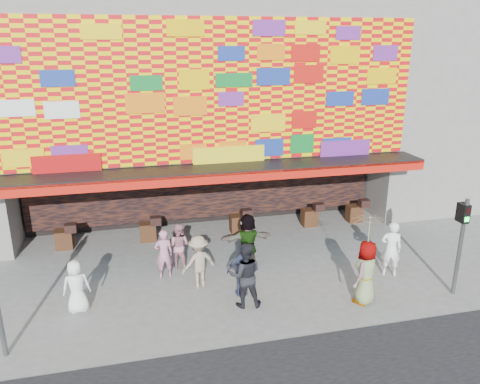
{
  "coord_description": "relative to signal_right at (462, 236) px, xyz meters",
  "views": [
    {
      "loc": [
        -2.92,
        -12.08,
        7.25
      ],
      "look_at": [
        0.46,
        2.0,
        2.53
      ],
      "focal_mm": 35.0,
      "sensor_mm": 36.0,
      "label": 1
    }
  ],
  "objects": [
    {
      "name": "ped_f",
      "position": [
        -5.57,
        3.16,
        -0.93
      ],
      "size": [
        1.73,
        0.57,
        1.86
      ],
      "primitive_type": "imported",
      "rotation": [
        0.0,
        0.0,
        3.15
      ],
      "color": "gray",
      "rests_on": "ground"
    },
    {
      "name": "ped_c",
      "position": [
        -6.23,
        0.83,
        -0.9
      ],
      "size": [
        1.03,
        0.86,
        1.92
      ],
      "primitive_type": "imported",
      "rotation": [
        0.0,
        0.0,
        3.0
      ],
      "color": "black",
      "rests_on": "ground"
    },
    {
      "name": "shop_building",
      "position": [
        -6.2,
        9.68,
        3.37
      ],
      "size": [
        15.2,
        9.4,
        10.0
      ],
      "color": "gray",
      "rests_on": "ground"
    },
    {
      "name": "ped_e",
      "position": [
        -6.16,
        1.41,
        -1.05
      ],
      "size": [
        0.95,
        0.4,
        1.62
      ],
      "primitive_type": "imported",
      "rotation": [
        0.0,
        0.0,
        3.13
      ],
      "color": "#353D5E",
      "rests_on": "ground"
    },
    {
      "name": "ped_b",
      "position": [
        -8.33,
        3.07,
        -1.05
      ],
      "size": [
        0.61,
        0.43,
        1.62
      ],
      "primitive_type": "imported",
      "rotation": [
        0.0,
        0.0,
        3.21
      ],
      "color": "#BA7891",
      "rests_on": "ground"
    },
    {
      "name": "neighbor_right",
      "position": [
        6.8,
        9.5,
        4.14
      ],
      "size": [
        11.0,
        8.0,
        12.0
      ],
      "primitive_type": "cube",
      "color": "gray",
      "rests_on": "ground"
    },
    {
      "name": "ped_a",
      "position": [
        -10.85,
        1.63,
        -1.09
      ],
      "size": [
        0.8,
        0.58,
        1.53
      ],
      "primitive_type": "imported",
      "rotation": [
        0.0,
        0.0,
        3.27
      ],
      "color": "white",
      "rests_on": "ground"
    },
    {
      "name": "ped_g",
      "position": [
        -2.84,
        0.2,
        -0.91
      ],
      "size": [
        1.1,
        1.03,
        1.89
      ],
      "primitive_type": "imported",
      "rotation": [
        0.0,
        0.0,
        3.77
      ],
      "color": "gray",
      "rests_on": "ground"
    },
    {
      "name": "signal_right",
      "position": [
        0.0,
        0.0,
        0.0
      ],
      "size": [
        0.22,
        0.2,
        3.0
      ],
      "color": "#59595B",
      "rests_on": "ground"
    },
    {
      "name": "ped_i",
      "position": [
        -7.79,
        3.67,
        -1.09
      ],
      "size": [
        0.94,
        0.87,
        1.54
      ],
      "primitive_type": "imported",
      "rotation": [
        0.0,
        0.0,
        2.63
      ],
      "color": "#C37E8D",
      "rests_on": "ground"
    },
    {
      "name": "parasol",
      "position": [
        -2.84,
        0.2,
        0.33
      ],
      "size": [
        1.4,
        1.41,
        1.93
      ],
      "color": "beige",
      "rests_on": "ground"
    },
    {
      "name": "ground",
      "position": [
        -6.2,
        1.5,
        -1.86
      ],
      "size": [
        90.0,
        90.0,
        0.0
      ],
      "primitive_type": "plane",
      "color": "slate",
      "rests_on": "ground"
    },
    {
      "name": "ped_h",
      "position": [
        -1.25,
        1.54,
        -0.95
      ],
      "size": [
        0.78,
        0.65,
        1.82
      ],
      "primitive_type": "imported",
      "rotation": [
        0.0,
        0.0,
        2.76
      ],
      "color": "white",
      "rests_on": "ground"
    },
    {
      "name": "ped_d",
      "position": [
        -7.35,
        2.21,
        -1.03
      ],
      "size": [
        1.21,
        0.9,
        1.66
      ],
      "primitive_type": "imported",
      "rotation": [
        0.0,
        0.0,
        3.44
      ],
      "color": "tan",
      "rests_on": "ground"
    }
  ]
}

